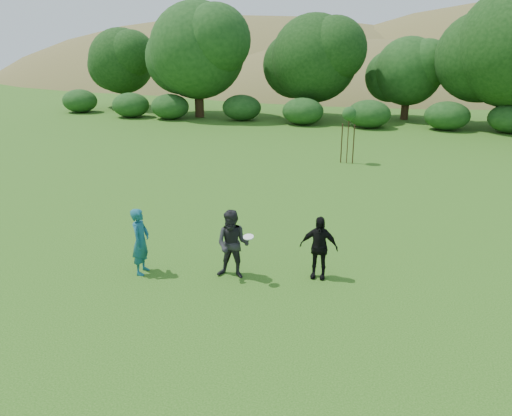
{
  "coord_description": "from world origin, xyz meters",
  "views": [
    {
      "loc": [
        4.6,
        -10.61,
        5.91
      ],
      "look_at": [
        0.0,
        3.0,
        1.1
      ],
      "focal_mm": 35.0,
      "sensor_mm": 36.0,
      "label": 1
    }
  ],
  "objects_px": {
    "player_grey": "(233,244)",
    "player_teal": "(141,241)",
    "player_black": "(319,247)",
    "sapling": "(349,115)"
  },
  "relations": [
    {
      "from": "player_teal",
      "to": "player_black",
      "type": "height_order",
      "value": "player_teal"
    },
    {
      "from": "player_teal",
      "to": "sapling",
      "type": "xyz_separation_m",
      "value": [
        3.2,
        14.51,
        1.52
      ]
    },
    {
      "from": "sapling",
      "to": "player_teal",
      "type": "bearing_deg",
      "value": -102.43
    },
    {
      "from": "player_grey",
      "to": "player_teal",
      "type": "bearing_deg",
      "value": -172.66
    },
    {
      "from": "player_grey",
      "to": "sapling",
      "type": "relative_size",
      "value": 0.65
    },
    {
      "from": "player_teal",
      "to": "player_black",
      "type": "relative_size",
      "value": 1.07
    },
    {
      "from": "player_grey",
      "to": "player_black",
      "type": "xyz_separation_m",
      "value": [
        2.11,
        0.7,
        -0.07
      ]
    },
    {
      "from": "player_teal",
      "to": "player_grey",
      "type": "bearing_deg",
      "value": -85.47
    },
    {
      "from": "player_grey",
      "to": "sapling",
      "type": "xyz_separation_m",
      "value": [
        0.8,
        13.98,
        1.5
      ]
    },
    {
      "from": "sapling",
      "to": "player_black",
      "type": "bearing_deg",
      "value": -84.34
    }
  ]
}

